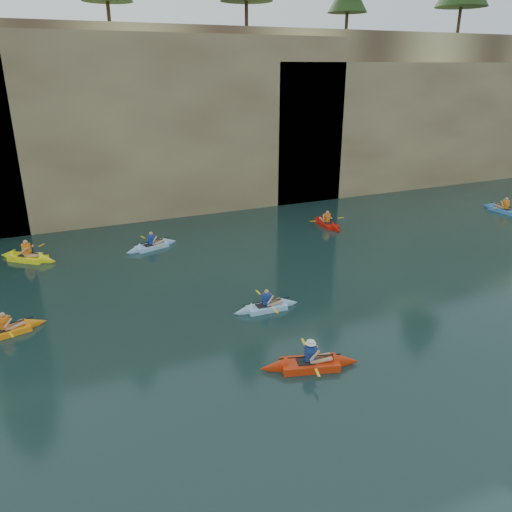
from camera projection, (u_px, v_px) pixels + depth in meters
name	position (u px, v px, depth m)	size (l,w,h in m)	color
ground	(331.00, 433.00, 13.34)	(160.00, 160.00, 0.00)	black
cliff	(118.00, 112.00, 36.81)	(70.00, 16.00, 12.00)	#CABD7B
cliff_slab_center	(171.00, 125.00, 31.36)	(24.00, 2.40, 11.40)	tan
cliff_slab_east	(420.00, 124.00, 39.23)	(26.00, 2.40, 9.84)	tan
sea_cave_center	(81.00, 201.00, 29.99)	(3.50, 1.00, 3.20)	black
sea_cave_east	(288.00, 171.00, 35.07)	(5.00, 1.00, 4.50)	black
main_kayaker	(310.00, 363.00, 16.16)	(3.40, 2.20, 1.23)	red
kayaker_orange	(6.00, 331.00, 18.19)	(3.01, 2.16, 1.11)	orange
kayaker_ltblue_near	(266.00, 307.00, 20.04)	(2.83, 2.21, 1.10)	#98CDFF
kayaker_red_far	(327.00, 224.00, 30.58)	(2.34, 3.25, 1.18)	red
kayaker_yellow	(28.00, 257.00, 25.13)	(3.04, 2.74, 1.35)	#F7F614
kayaker_ltblue_mid	(152.00, 246.00, 26.79)	(3.13, 2.23, 1.16)	#98CAFF
kayaker_blue_east	(505.00, 210.00, 33.39)	(2.49, 3.60, 1.27)	#438BE5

